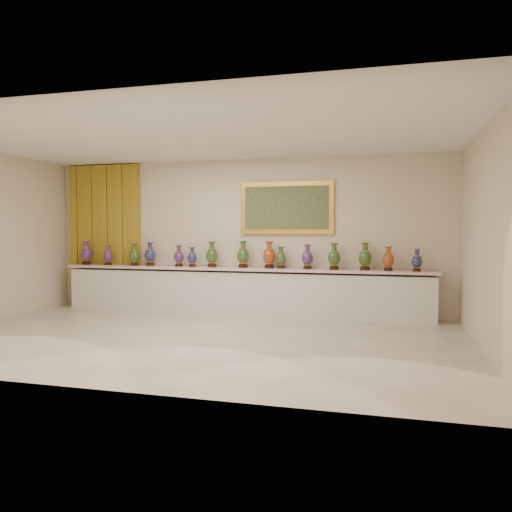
# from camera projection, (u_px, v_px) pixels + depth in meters

# --- Properties ---
(ground) EXTENTS (8.00, 8.00, 0.00)m
(ground) POSITION_uv_depth(u_px,v_px,m) (196.00, 338.00, 7.46)
(ground) COLOR beige
(ground) RESTS_ON ground
(room) EXTENTS (8.00, 8.00, 8.00)m
(room) POSITION_uv_depth(u_px,v_px,m) (132.00, 232.00, 10.36)
(room) COLOR beige
(room) RESTS_ON ground
(counter) EXTENTS (7.28, 0.48, 0.90)m
(counter) POSITION_uv_depth(u_px,v_px,m) (240.00, 291.00, 9.63)
(counter) COLOR white
(counter) RESTS_ON ground
(vase_0) EXTENTS (0.25, 0.25, 0.51)m
(vase_0) POSITION_uv_depth(u_px,v_px,m) (86.00, 254.00, 10.41)
(vase_0) COLOR black
(vase_0) RESTS_ON counter
(vase_1) EXTENTS (0.21, 0.21, 0.42)m
(vase_1) POSITION_uv_depth(u_px,v_px,m) (108.00, 256.00, 10.27)
(vase_1) COLOR black
(vase_1) RESTS_ON counter
(vase_2) EXTENTS (0.26, 0.26, 0.46)m
(vase_2) POSITION_uv_depth(u_px,v_px,m) (134.00, 255.00, 10.12)
(vase_2) COLOR black
(vase_2) RESTS_ON counter
(vase_3) EXTENTS (0.25, 0.25, 0.48)m
(vase_3) POSITION_uv_depth(u_px,v_px,m) (150.00, 255.00, 10.09)
(vase_3) COLOR black
(vase_3) RESTS_ON counter
(vase_4) EXTENTS (0.23, 0.23, 0.42)m
(vase_4) POSITION_uv_depth(u_px,v_px,m) (179.00, 257.00, 9.88)
(vase_4) COLOR black
(vase_4) RESTS_ON counter
(vase_5) EXTENTS (0.18, 0.18, 0.39)m
(vase_5) POSITION_uv_depth(u_px,v_px,m) (192.00, 258.00, 9.80)
(vase_5) COLOR black
(vase_5) RESTS_ON counter
(vase_6) EXTENTS (0.28, 0.28, 0.50)m
(vase_6) POSITION_uv_depth(u_px,v_px,m) (212.00, 255.00, 9.72)
(vase_6) COLOR black
(vase_6) RESTS_ON counter
(vase_7) EXTENTS (0.31, 0.31, 0.52)m
(vase_7) POSITION_uv_depth(u_px,v_px,m) (243.00, 255.00, 9.58)
(vase_7) COLOR black
(vase_7) RESTS_ON counter
(vase_8) EXTENTS (0.28, 0.28, 0.51)m
(vase_8) POSITION_uv_depth(u_px,v_px,m) (269.00, 256.00, 9.46)
(vase_8) COLOR black
(vase_8) RESTS_ON counter
(vase_9) EXTENTS (0.25, 0.25, 0.41)m
(vase_9) POSITION_uv_depth(u_px,v_px,m) (281.00, 258.00, 9.40)
(vase_9) COLOR black
(vase_9) RESTS_ON counter
(vase_10) EXTENTS (0.24, 0.24, 0.46)m
(vase_10) POSITION_uv_depth(u_px,v_px,m) (307.00, 258.00, 9.25)
(vase_10) COLOR black
(vase_10) RESTS_ON counter
(vase_11) EXTENTS (0.23, 0.23, 0.49)m
(vase_11) POSITION_uv_depth(u_px,v_px,m) (334.00, 258.00, 9.09)
(vase_11) COLOR black
(vase_11) RESTS_ON counter
(vase_12) EXTENTS (0.24, 0.24, 0.51)m
(vase_12) POSITION_uv_depth(u_px,v_px,m) (365.00, 258.00, 8.98)
(vase_12) COLOR black
(vase_12) RESTS_ON counter
(vase_13) EXTENTS (0.23, 0.23, 0.44)m
(vase_13) POSITION_uv_depth(u_px,v_px,m) (388.00, 260.00, 8.83)
(vase_13) COLOR black
(vase_13) RESTS_ON counter
(vase_14) EXTENTS (0.21, 0.21, 0.40)m
(vase_14) POSITION_uv_depth(u_px,v_px,m) (417.00, 261.00, 8.70)
(vase_14) COLOR black
(vase_14) RESTS_ON counter
(label_card) EXTENTS (0.10, 0.06, 0.00)m
(label_card) POSITION_uv_depth(u_px,v_px,m) (206.00, 267.00, 9.63)
(label_card) COLOR white
(label_card) RESTS_ON counter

